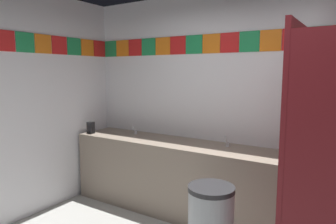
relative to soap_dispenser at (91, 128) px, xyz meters
The scene contains 6 objects.
wall_back 2.24m from the soap_dispenser, 13.65° to the left, with size 4.60×0.09×2.66m.
vanity_counter 1.33m from the soap_dispenser, ahead, with size 2.64×0.60×0.88m.
faucet_left 0.62m from the soap_dispenser, 26.02° to the left, with size 0.04×0.10×0.14m.
faucet_right 1.89m from the soap_dispenser, ahead, with size 0.04×0.10×0.14m.
soap_dispenser is the anchor object (origin of this frame).
stall_divider 2.90m from the soap_dispenser, ahead, with size 0.92×1.32×2.08m.
Camera 1 is at (0.99, -1.65, 1.72)m, focal length 32.81 mm.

